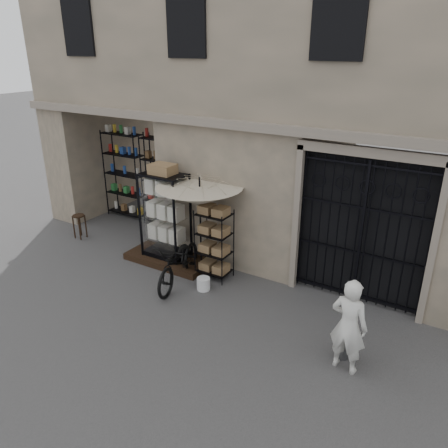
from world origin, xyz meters
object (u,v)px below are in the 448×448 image
Objects in this scene: market_umbrella at (200,191)px; bicycle at (180,283)px; wooden_stool at (80,226)px; steel_bollard at (345,335)px; shopkeeper at (343,367)px; display_cabinet at (165,220)px; wire_rack at (214,245)px; white_bucket at (203,284)px.

bicycle is at bearing -97.14° from market_umbrella.
wooden_stool is 7.41m from steel_bollard.
bicycle reaches higher than wooden_stool.
bicycle is 2.17× the size of steel_bollard.
display_cabinet is at bearing -10.95° from shopkeeper.
wire_rack is 0.99× the size of shopkeeper.
wooden_stool is (-4.21, 0.52, 0.20)m from white_bucket.
white_bucket is at bearing -77.98° from wire_rack.
display_cabinet is 1.36× the size of wire_rack.
market_umbrella is 1.93m from white_bucket.
display_cabinet is 1.51m from bicycle.
steel_bollard is at bearing -11.17° from white_bucket.
shopkeeper is at bearing -20.90° from wire_rack.
bicycle is (-0.58, -0.03, -0.13)m from white_bucket.
bicycle is at bearing -5.30° from shopkeeper.
wooden_stool is (-4.11, -0.06, -0.43)m from wire_rack.
wire_rack is at bearing 8.02° from display_cabinet.
steel_bollard is 0.50m from shopkeeper.
market_umbrella reaches higher than display_cabinet.
display_cabinet reaches higher than steel_bollard.
market_umbrella is 2.99× the size of steel_bollard.
bicycle is 1.21× the size of shopkeeper.
wooden_stool is (-2.75, -0.13, -0.69)m from display_cabinet.
bicycle is (0.87, -0.68, -1.03)m from display_cabinet.
shopkeeper is (3.69, -1.50, -1.88)m from market_umbrella.
bicycle is at bearing 170.97° from steel_bollard.
steel_bollard reaches higher than shopkeeper.
market_umbrella is (0.96, 0.01, 0.85)m from display_cabinet.
market_umbrella reaches higher than shopkeeper.
market_umbrella is at bearing 2.05° from wooden_stool.
steel_bollard reaches higher than wooden_stool.
bicycle reaches higher than shopkeeper.
wire_rack is at bearing 99.60° from white_bucket.
bicycle reaches higher than white_bucket.
display_cabinet is 3.34× the size of wooden_stool.
bicycle is at bearing -26.85° from display_cabinet.
white_bucket is 0.17× the size of shopkeeper.
wire_rack is 1.09m from bicycle.
market_umbrella reaches higher than wire_rack.
white_bucket is (0.10, -0.58, -0.63)m from wire_rack.
white_bucket is at bearing -9.19° from bicycle.
white_bucket is at bearing -7.89° from shopkeeper.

